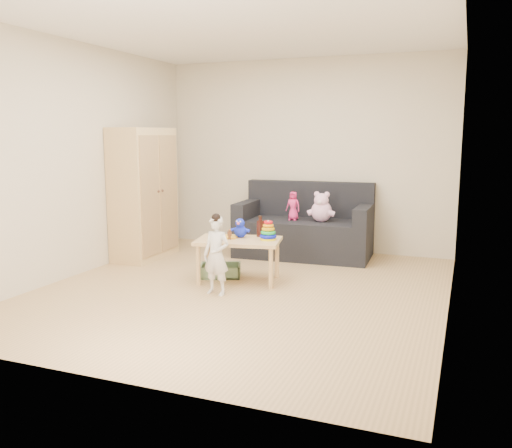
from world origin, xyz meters
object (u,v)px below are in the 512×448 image
at_px(toddler, 216,256).
at_px(play_table, 239,260).
at_px(wardrobe, 144,194).
at_px(sofa, 304,238).

bearing_deg(toddler, play_table, 96.27).
xyz_separation_m(play_table, toddler, (-0.01, -0.52, 0.15)).
xyz_separation_m(wardrobe, sofa, (1.89, 0.83, -0.59)).
bearing_deg(toddler, wardrobe, 151.57).
height_order(sofa, toddler, toddler).
distance_m(play_table, toddler, 0.54).
bearing_deg(play_table, sofa, 78.46).
relative_size(wardrobe, toddler, 2.16).
bearing_deg(toddler, sofa, 88.88).
relative_size(play_table, toddler, 1.15).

